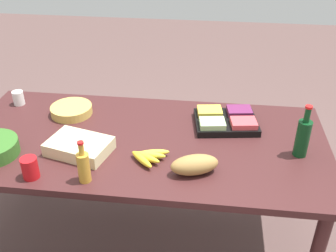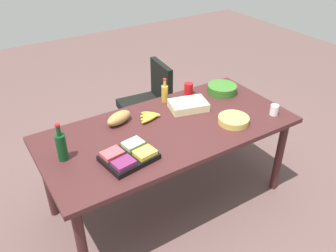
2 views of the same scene
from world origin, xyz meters
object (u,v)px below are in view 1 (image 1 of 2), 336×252
at_px(sheet_cake, 79,146).
at_px(chip_bowl, 71,110).
at_px(paper_cup, 18,98).
at_px(wine_bottle, 303,137).
at_px(dressing_bottle, 84,166).
at_px(bread_loaf, 195,165).
at_px(banana_bunch, 148,156).
at_px(fruit_platter, 226,121).
at_px(red_solo_cup, 30,168).
at_px(conference_table, 143,151).

bearing_deg(sheet_cake, chip_bowl, 114.39).
distance_m(paper_cup, chip_bowl, 0.39).
distance_m(wine_bottle, dressing_bottle, 1.12).
height_order(bread_loaf, wine_bottle, wine_bottle).
xyz_separation_m(banana_bunch, dressing_bottle, (-0.27, -0.20, 0.06)).
distance_m(bread_loaf, sheet_cake, 0.63).
xyz_separation_m(fruit_platter, wine_bottle, (0.39, -0.25, 0.08)).
relative_size(red_solo_cup, sheet_cake, 0.34).
height_order(bread_loaf, sheet_cake, bread_loaf).
xyz_separation_m(conference_table, paper_cup, (-0.87, 0.31, 0.13)).
relative_size(banana_bunch, dressing_bottle, 0.93).
xyz_separation_m(chip_bowl, red_solo_cup, (0.01, -0.63, 0.03)).
distance_m(conference_table, banana_bunch, 0.23).
relative_size(paper_cup, wine_bottle, 0.31).
relative_size(bread_loaf, wine_bottle, 0.82).
bearing_deg(banana_bunch, sheet_cake, 175.75).
height_order(chip_bowl, red_solo_cup, red_solo_cup).
bearing_deg(red_solo_cup, fruit_platter, 32.86).
relative_size(bread_loaf, sheet_cake, 0.75).
xyz_separation_m(chip_bowl, sheet_cake, (0.18, -0.39, 0.01)).
distance_m(banana_bunch, fruit_platter, 0.57).
distance_m(banana_bunch, chip_bowl, 0.69).
distance_m(paper_cup, fruit_platter, 1.34).
xyz_separation_m(fruit_platter, dressing_bottle, (-0.67, -0.60, 0.05)).
bearing_deg(conference_table, bread_loaf, -41.21).
relative_size(red_solo_cup, wine_bottle, 0.38).
bearing_deg(conference_table, paper_cup, 160.36).
height_order(paper_cup, fruit_platter, paper_cup).
bearing_deg(dressing_bottle, wine_bottle, 18.14).
height_order(conference_table, dressing_bottle, dressing_bottle).
bearing_deg(conference_table, wine_bottle, -3.13).
relative_size(paper_cup, banana_bunch, 0.43).
xyz_separation_m(bread_loaf, wine_bottle, (0.54, 0.22, 0.06)).
relative_size(bread_loaf, dressing_bottle, 1.07).
xyz_separation_m(conference_table, red_solo_cup, (-0.48, -0.40, 0.14)).
bearing_deg(red_solo_cup, wine_bottle, 14.92).
distance_m(red_solo_cup, wine_bottle, 1.37).
xyz_separation_m(banana_bunch, fruit_platter, (0.40, 0.40, 0.01)).
distance_m(bread_loaf, fruit_platter, 0.50).
relative_size(chip_bowl, fruit_platter, 0.64).
relative_size(chip_bowl, red_solo_cup, 2.30).
relative_size(conference_table, dressing_bottle, 9.22).
bearing_deg(wine_bottle, dressing_bottle, -161.86).
bearing_deg(paper_cup, red_solo_cup, -61.15).
bearing_deg(chip_bowl, sheet_cake, -65.61).
xyz_separation_m(banana_bunch, chip_bowl, (-0.55, 0.42, 0.00)).
bearing_deg(paper_cup, conference_table, -19.64).
height_order(conference_table, banana_bunch, banana_bunch).
xyz_separation_m(bread_loaf, sheet_cake, (-0.62, 0.11, -0.02)).
bearing_deg(fruit_platter, bread_loaf, -107.93).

